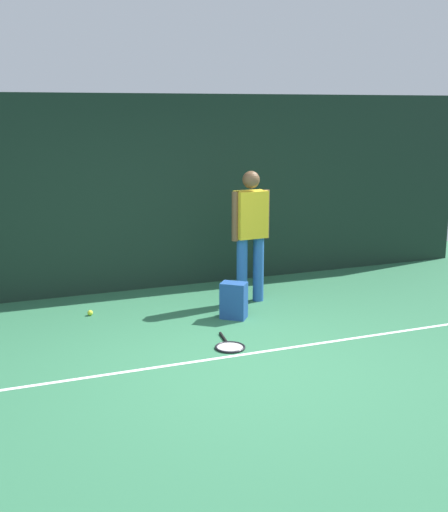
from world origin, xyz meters
TOP-DOWN VIEW (x-y plane):
  - ground_plane at (0.00, 0.00)m, footprint 12.00×12.00m
  - back_fence at (0.00, 3.00)m, footprint 10.00×0.10m
  - court_line at (0.00, 0.17)m, footprint 9.00×0.05m
  - tennis_player at (0.94, 1.86)m, footprint 0.53×0.25m
  - tennis_racket at (0.07, 0.42)m, footprint 0.36×0.63m
  - backpack at (0.49, 1.32)m, footprint 0.38×0.38m
  - tennis_ball_near_player at (-1.11, 2.03)m, footprint 0.07×0.07m

SIDE VIEW (x-z plane):
  - ground_plane at x=0.00m, z-range 0.00..0.00m
  - court_line at x=0.00m, z-range 0.00..0.00m
  - tennis_racket at x=0.07m, z-range 0.00..0.03m
  - tennis_ball_near_player at x=-1.11m, z-range 0.00..0.07m
  - backpack at x=0.49m, z-range -0.01..0.43m
  - tennis_player at x=0.94m, z-range 0.12..1.82m
  - back_fence at x=0.00m, z-range 0.00..2.66m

